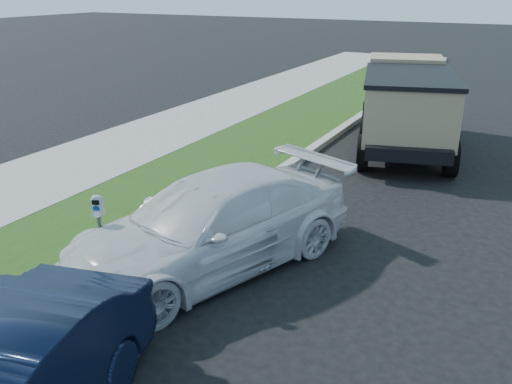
% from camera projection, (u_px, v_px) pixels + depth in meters
% --- Properties ---
extents(ground, '(120.00, 120.00, 0.00)m').
position_uv_depth(ground, '(312.00, 298.00, 7.58)').
color(ground, black).
rests_on(ground, ground).
extents(streetside, '(6.12, 50.00, 0.15)m').
position_uv_depth(streetside, '(105.00, 186.00, 11.59)').
color(streetside, gray).
rests_on(streetside, ground).
extents(parking_meter, '(0.19, 0.16, 1.19)m').
position_uv_depth(parking_meter, '(99.00, 216.00, 7.82)').
color(parking_meter, '#3F4247').
rests_on(parking_meter, ground).
extents(white_wagon, '(3.59, 5.21, 1.40)m').
position_uv_depth(white_wagon, '(215.00, 223.00, 8.25)').
color(white_wagon, silver).
rests_on(white_wagon, ground).
extents(dump_truck, '(3.43, 5.89, 2.18)m').
position_uv_depth(dump_truck, '(406.00, 101.00, 14.19)').
color(dump_truck, black).
rests_on(dump_truck, ground).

